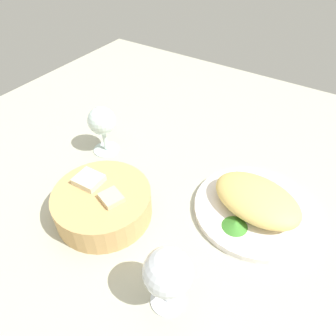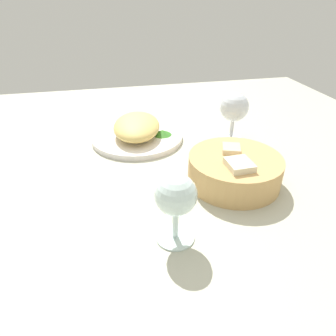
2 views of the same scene
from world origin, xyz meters
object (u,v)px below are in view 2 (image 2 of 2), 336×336
Objects in this scene: plate at (137,137)px; wine_glass_near at (176,198)px; wine_glass_far at (234,109)px; bread_basket at (234,170)px.

wine_glass_near is at bearing 1.75° from plate.
wine_glass_near is 0.96× the size of wine_glass_far.
plate is at bearing -178.25° from wine_glass_near.
bread_basket is 23.62cm from wine_glass_far.
plate is 2.02× the size of wine_glass_near.
wine_glass_near is at bearing -35.15° from wine_glass_far.
wine_glass_far is (-21.39, 8.41, 5.45)cm from bread_basket.
plate is 27.67cm from wine_glass_far.
bread_basket is 1.53× the size of wine_glass_far.
wine_glass_near is (40.13, 1.23, 7.66)cm from plate.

